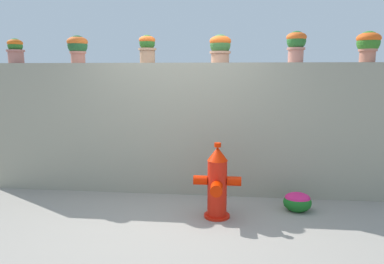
% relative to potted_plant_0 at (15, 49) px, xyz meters
% --- Properties ---
extents(ground_plane, '(24.00, 24.00, 0.00)m').
position_rel_potted_plant_0_xyz_m(ground_plane, '(2.54, -1.17, -2.13)').
color(ground_plane, gray).
extents(stone_wall, '(5.89, 0.30, 1.92)m').
position_rel_potted_plant_0_xyz_m(stone_wall, '(2.54, -0.04, -1.17)').
color(stone_wall, gray).
rests_on(stone_wall, ground).
extents(potted_plant_0, '(0.26, 0.26, 0.37)m').
position_rel_potted_plant_0_xyz_m(potted_plant_0, '(0.00, 0.00, 0.00)').
color(potted_plant_0, '#AF6B60').
rests_on(potted_plant_0, stone_wall).
extents(potted_plant_1, '(0.30, 0.30, 0.40)m').
position_rel_potted_plant_0_xyz_m(potted_plant_1, '(0.98, 0.00, 0.04)').
color(potted_plant_1, '#C0715E').
rests_on(potted_plant_1, stone_wall).
extents(potted_plant_2, '(0.26, 0.26, 0.39)m').
position_rel_potted_plant_0_xyz_m(potted_plant_2, '(2.04, -0.05, 0.02)').
color(potted_plant_2, '#AC7C5C').
rests_on(potted_plant_2, stone_wall).
extents(potted_plant_3, '(0.30, 0.30, 0.39)m').
position_rel_potted_plant_0_xyz_m(potted_plant_3, '(3.08, -0.02, 0.02)').
color(potted_plant_3, tan).
rests_on(potted_plant_3, stone_wall).
extents(potted_plant_4, '(0.27, 0.27, 0.42)m').
position_rel_potted_plant_0_xyz_m(potted_plant_4, '(4.12, -0.07, 0.05)').
color(potted_plant_4, '#B97262').
rests_on(potted_plant_4, stone_wall).
extents(potted_plant_5, '(0.32, 0.32, 0.42)m').
position_rel_potted_plant_0_xyz_m(potted_plant_5, '(5.08, -0.02, 0.05)').
color(potted_plant_5, '#B96D56').
rests_on(potted_plant_5, stone_wall).
extents(fire_hydrant, '(0.59, 0.47, 0.94)m').
position_rel_potted_plant_0_xyz_m(fire_hydrant, '(3.10, -0.98, -1.69)').
color(fire_hydrant, red).
rests_on(fire_hydrant, ground).
extents(flower_bush_left, '(0.36, 0.33, 0.25)m').
position_rel_potted_plant_0_xyz_m(flower_bush_left, '(4.13, -0.65, -2.00)').
color(flower_bush_left, '#19631E').
rests_on(flower_bush_left, ground).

